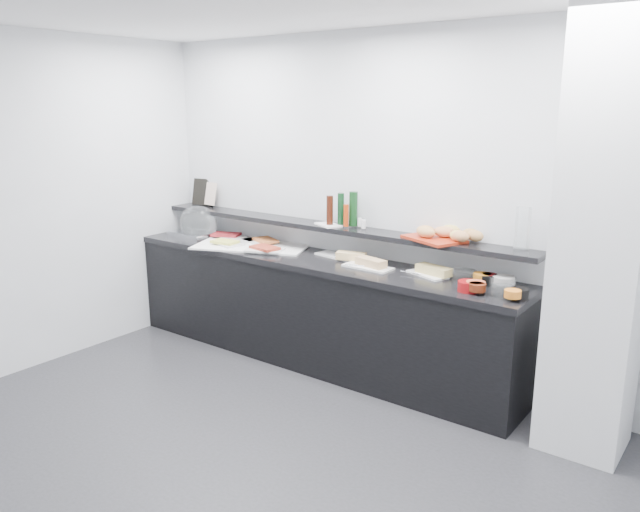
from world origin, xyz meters
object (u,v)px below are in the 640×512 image
Objects in this scene: framed_print at (203,192)px; sandwich_plate_mid at (368,267)px; bread_tray at (434,239)px; carafe at (522,229)px; cloche_base at (194,233)px; condiment_tray at (328,225)px.

sandwich_plate_mid is at bearing -17.55° from framed_print.
carafe is (0.63, 0.05, 0.14)m from bread_tray.
bread_tray reaches higher than sandwich_plate_mid.
bread_tray is (0.46, 0.17, 0.25)m from sandwich_plate_mid.
sandwich_plate_mid is 0.55m from bread_tray.
cloche_base is 3.12m from carafe.
bread_tray is at bearing 22.10° from sandwich_plate_mid.
cloche_base is at bearing -75.42° from framed_print.
carafe is at bearing 26.92° from condiment_tray.
carafe is (3.21, -0.07, 0.02)m from framed_print.
bread_tray is at bearing 5.91° from cloche_base.
cloche_base is 2.00m from sandwich_plate_mid.
framed_print reaches higher than cloche_base.
condiment_tray is at bearing 163.61° from sandwich_plate_mid.
framed_print is (-0.12, 0.26, 0.36)m from cloche_base.
cloche_base is at bearing -154.43° from bread_tray.
cloche_base is 1.04× the size of bread_tray.
carafe is (3.09, 0.19, 0.38)m from cloche_base.
sandwich_plate_mid is 1.30× the size of carafe.
bread_tray is 1.42× the size of carafe.
carafe reaches higher than cloche_base.
sandwich_plate_mid is 1.66× the size of condiment_tray.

